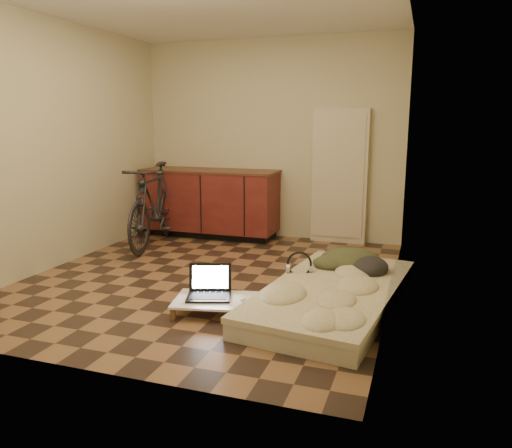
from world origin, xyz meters
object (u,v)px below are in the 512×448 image
(futon, at_px, (333,295))
(lap_desk, at_px, (218,301))
(bicycle, at_px, (154,201))
(laptop, at_px, (209,290))

(futon, height_order, lap_desk, futon)
(bicycle, distance_m, futon, 2.89)
(lap_desk, height_order, laptop, laptop)
(bicycle, bearing_deg, lap_desk, -58.68)
(bicycle, relative_size, laptop, 4.02)
(futon, bearing_deg, lap_desk, -143.75)
(futon, height_order, laptop, laptop)
(bicycle, distance_m, lap_desk, 2.50)
(futon, bearing_deg, laptop, -148.56)
(futon, distance_m, laptop, 1.06)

